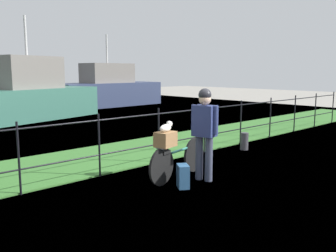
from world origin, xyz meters
TOP-DOWN VIEW (x-y plane):
  - ground_plane at (0.00, 0.00)m, footprint 60.00×60.00m
  - grass_strip at (0.00, 3.24)m, footprint 27.00×2.40m
  - harbor_water at (0.00, 11.24)m, footprint 30.00×30.00m
  - iron_fence at (-0.00, 2.02)m, footprint 18.04×0.04m
  - bicycle_main at (-0.49, 0.92)m, footprint 1.74×0.40m
  - wooden_crate at (-0.89, 0.84)m, footprint 0.41×0.34m
  - terrier_dog at (-0.87, 0.85)m, footprint 0.32×0.19m
  - cyclist_person at (-0.24, 0.52)m, footprint 0.34×0.53m
  - backpack_on_paving at (-0.82, 0.48)m, footprint 0.30×0.33m
  - mooring_bollard at (2.47, 1.52)m, footprint 0.20×0.20m
  - moored_boat_near at (6.61, 13.76)m, footprint 6.40×2.53m
  - moored_boat_mid at (0.93, 11.04)m, footprint 6.16×3.62m

SIDE VIEW (x-z plane):
  - ground_plane at x=0.00m, z-range 0.00..0.00m
  - harbor_water at x=0.00m, z-range 0.00..0.00m
  - grass_strip at x=0.00m, z-range 0.00..0.03m
  - backpack_on_paving at x=-0.82m, z-range 0.00..0.40m
  - mooring_bollard at x=2.47m, z-range 0.00..0.44m
  - bicycle_main at x=-0.49m, z-range 0.02..0.69m
  - iron_fence at x=0.00m, z-range 0.09..1.29m
  - wooden_crate at x=-0.89m, z-range 0.67..0.94m
  - moored_boat_near at x=6.61m, z-range -1.10..2.91m
  - moored_boat_mid at x=0.93m, z-range -1.14..3.04m
  - cyclist_person at x=-0.24m, z-range 0.16..1.84m
  - terrier_dog at x=-0.87m, z-range 0.92..1.10m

